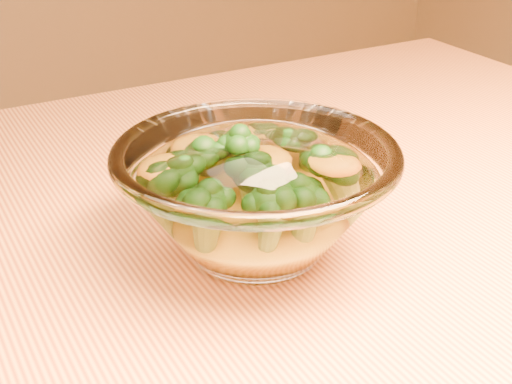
% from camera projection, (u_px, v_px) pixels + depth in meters
% --- Properties ---
extents(table, '(1.20, 0.80, 0.75)m').
position_uv_depth(table, '(184.00, 362.00, 0.59)').
color(table, '#DD9042').
rests_on(table, ground).
extents(glass_bowl, '(0.21, 0.21, 0.09)m').
position_uv_depth(glass_bowl, '(256.00, 197.00, 0.53)').
color(glass_bowl, white).
rests_on(glass_bowl, table).
extents(cheese_sauce, '(0.11, 0.11, 0.03)m').
position_uv_depth(cheese_sauce, '(256.00, 221.00, 0.54)').
color(cheese_sauce, orange).
rests_on(cheese_sauce, glass_bowl).
extents(broccoli_heap, '(0.14, 0.13, 0.07)m').
position_uv_depth(broccoli_heap, '(248.00, 179.00, 0.53)').
color(broccoli_heap, black).
rests_on(broccoli_heap, cheese_sauce).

